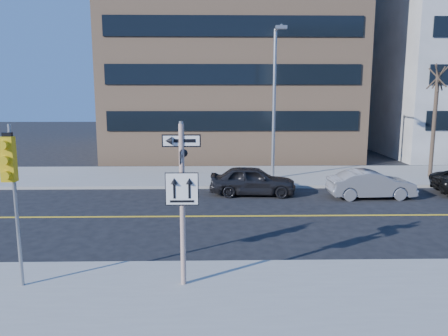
{
  "coord_description": "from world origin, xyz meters",
  "views": [
    {
      "loc": [
        0.8,
        -12.78,
        4.89
      ],
      "look_at": [
        1.14,
        4.0,
        1.95
      ],
      "focal_mm": 35.0,
      "sensor_mm": 36.0,
      "label": 1
    }
  ],
  "objects_px": {
    "sign_pole": "(182,195)",
    "parked_car_b": "(371,184)",
    "traffic_signal": "(10,173)",
    "parked_car_a": "(253,180)",
    "street_tree_west": "(438,80)",
    "streetlight_a": "(275,94)"
  },
  "relations": [
    {
      "from": "street_tree_west",
      "to": "sign_pole",
      "type": "bearing_deg",
      "value": -133.26
    },
    {
      "from": "streetlight_a",
      "to": "street_tree_west",
      "type": "height_order",
      "value": "streetlight_a"
    },
    {
      "from": "traffic_signal",
      "to": "streetlight_a",
      "type": "relative_size",
      "value": 0.5
    },
    {
      "from": "traffic_signal",
      "to": "parked_car_a",
      "type": "xyz_separation_m",
      "value": [
        6.59,
        10.33,
        -2.33
      ]
    },
    {
      "from": "parked_car_b",
      "to": "traffic_signal",
      "type": "bearing_deg",
      "value": 126.42
    },
    {
      "from": "parked_car_a",
      "to": "streetlight_a",
      "type": "xyz_separation_m",
      "value": [
        1.41,
        3.09,
        4.06
      ]
    },
    {
      "from": "sign_pole",
      "to": "parked_car_b",
      "type": "height_order",
      "value": "sign_pole"
    },
    {
      "from": "parked_car_a",
      "to": "streetlight_a",
      "type": "relative_size",
      "value": 0.51
    },
    {
      "from": "parked_car_a",
      "to": "sign_pole",
      "type": "bearing_deg",
      "value": 169.3
    },
    {
      "from": "streetlight_a",
      "to": "street_tree_west",
      "type": "bearing_deg",
      "value": 3.45
    },
    {
      "from": "parked_car_a",
      "to": "parked_car_b",
      "type": "xyz_separation_m",
      "value": [
        5.46,
        -0.74,
        -0.05
      ]
    },
    {
      "from": "parked_car_b",
      "to": "street_tree_west",
      "type": "height_order",
      "value": "street_tree_west"
    },
    {
      "from": "parked_car_b",
      "to": "street_tree_west",
      "type": "distance_m",
      "value": 8.21
    },
    {
      "from": "sign_pole",
      "to": "street_tree_west",
      "type": "height_order",
      "value": "street_tree_west"
    },
    {
      "from": "traffic_signal",
      "to": "parked_car_a",
      "type": "relative_size",
      "value": 0.98
    },
    {
      "from": "traffic_signal",
      "to": "sign_pole",
      "type": "bearing_deg",
      "value": 2.11
    },
    {
      "from": "traffic_signal",
      "to": "street_tree_west",
      "type": "bearing_deg",
      "value": 39.39
    },
    {
      "from": "parked_car_b",
      "to": "parked_car_a",
      "type": "bearing_deg",
      "value": 80.18
    },
    {
      "from": "parked_car_a",
      "to": "parked_car_b",
      "type": "distance_m",
      "value": 5.51
    },
    {
      "from": "parked_car_b",
      "to": "streetlight_a",
      "type": "xyz_separation_m",
      "value": [
        -4.05,
        3.83,
        4.1
      ]
    },
    {
      "from": "parked_car_a",
      "to": "traffic_signal",
      "type": "bearing_deg",
      "value": 151.04
    },
    {
      "from": "sign_pole",
      "to": "traffic_signal",
      "type": "height_order",
      "value": "sign_pole"
    }
  ]
}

